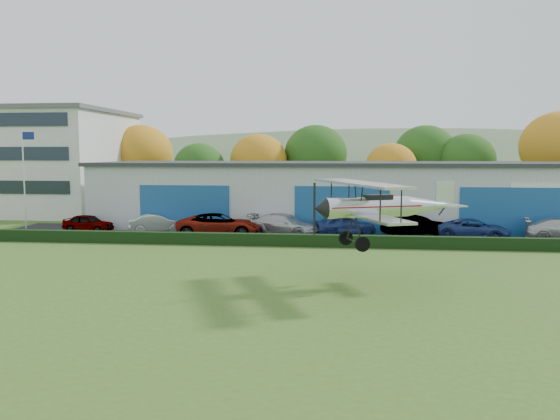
# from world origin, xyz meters

# --- Properties ---
(ground) EXTENTS (300.00, 300.00, 0.00)m
(ground) POSITION_xyz_m (0.00, 0.00, 0.00)
(ground) COLOR #40601E
(ground) RESTS_ON ground
(apron) EXTENTS (48.00, 9.00, 0.05)m
(apron) POSITION_xyz_m (3.00, 21.00, 0.03)
(apron) COLOR black
(apron) RESTS_ON ground
(hedge) EXTENTS (46.00, 0.60, 0.80)m
(hedge) POSITION_xyz_m (3.00, 16.20, 0.40)
(hedge) COLOR black
(hedge) RESTS_ON ground
(hangar) EXTENTS (40.60, 12.60, 5.30)m
(hangar) POSITION_xyz_m (5.00, 27.98, 2.66)
(hangar) COLOR #B2B7BC
(hangar) RESTS_ON ground
(office_block) EXTENTS (20.60, 15.60, 10.40)m
(office_block) POSITION_xyz_m (-28.00, 35.00, 5.21)
(office_block) COLOR silver
(office_block) RESTS_ON ground
(flagpole) EXTENTS (1.05, 0.10, 8.00)m
(flagpole) POSITION_xyz_m (-19.88, 22.00, 4.78)
(flagpole) COLOR silver
(flagpole) RESTS_ON ground
(tree_belt) EXTENTS (75.70, 13.22, 10.12)m
(tree_belt) POSITION_xyz_m (0.85, 40.62, 5.61)
(tree_belt) COLOR #3D2614
(tree_belt) RESTS_ON ground
(distant_hills) EXTENTS (430.00, 196.00, 56.00)m
(distant_hills) POSITION_xyz_m (-4.38, 140.00, -13.05)
(distant_hills) COLOR #4C6642
(distant_hills) RESTS_ON ground
(car_0) EXTENTS (4.07, 2.12, 1.32)m
(car_0) POSITION_xyz_m (-14.33, 21.01, 0.71)
(car_0) COLOR gray
(car_0) RESTS_ON apron
(car_1) EXTENTS (4.43, 2.73, 1.38)m
(car_1) POSITION_xyz_m (-8.90, 21.17, 0.74)
(car_1) COLOR silver
(car_1) RESTS_ON apron
(car_2) EXTENTS (6.31, 3.48, 1.67)m
(car_2) POSITION_xyz_m (-3.77, 19.52, 0.89)
(car_2) COLOR gray
(car_2) RESTS_ON apron
(car_3) EXTENTS (5.77, 3.96, 1.55)m
(car_3) POSITION_xyz_m (0.85, 20.78, 0.83)
(car_3) COLOR silver
(car_3) RESTS_ON apron
(car_4) EXTENTS (4.90, 3.16, 1.55)m
(car_4) POSITION_xyz_m (5.20, 21.46, 0.83)
(car_4) COLOR navy
(car_4) RESTS_ON apron
(car_5) EXTENTS (5.02, 3.31, 1.56)m
(car_5) POSITION_xyz_m (10.33, 21.64, 0.83)
(car_5) COLOR gray
(car_5) RESTS_ON apron
(car_6) EXTENTS (5.31, 3.33, 1.37)m
(car_6) POSITION_xyz_m (14.29, 20.59, 0.73)
(car_6) COLOR navy
(car_6) RESTS_ON apron
(biplane) EXTENTS (7.12, 7.91, 3.01)m
(biplane) POSITION_xyz_m (6.80, 6.04, 3.69)
(biplane) COLOR silver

